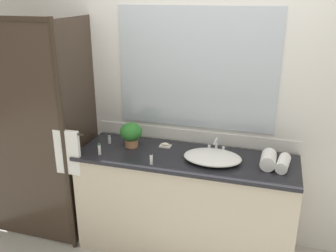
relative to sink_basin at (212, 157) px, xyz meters
The scene contains 13 objects.
ground_plane 0.96m from the sink_basin, behind, with size 8.00×8.00×0.00m, color #B7B2A8.
wall_back_with_mirror 0.57m from the sink_basin, 121.57° to the left, with size 4.40×0.06×2.60m.
vanity_cabinet 0.53m from the sink_basin, behind, with size 1.80×0.58×0.90m.
shower_enclosure 1.51m from the sink_basin, behind, with size 1.20×0.59×2.00m.
sink_basin is the anchor object (origin of this frame).
faucet 0.17m from the sink_basin, 90.00° to the left, with size 0.17×0.14×0.13m.
potted_plant 0.74m from the sink_basin, behind, with size 0.19×0.19×0.21m.
soap_dish 0.47m from the sink_basin, 159.38° to the left, with size 0.10×0.07×0.04m.
amenity_bottle_lotion 0.49m from the sink_basin, 156.42° to the right, with size 0.02×0.02×0.09m.
amenity_bottle_body_wash 0.92m from the sink_basin, behind, with size 0.02×0.02×0.10m.
amenity_bottle_shampoo 0.94m from the sink_basin, behind, with size 0.03×0.03×0.08m.
rolled_towel_near_edge 0.54m from the sink_basin, ahead, with size 0.09×0.09×0.22m, color white.
rolled_towel_middle 0.43m from the sink_basin, ahead, with size 0.12×0.12×0.20m, color white.
Camera 1 is at (0.64, -2.65, 2.17)m, focal length 39.20 mm.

